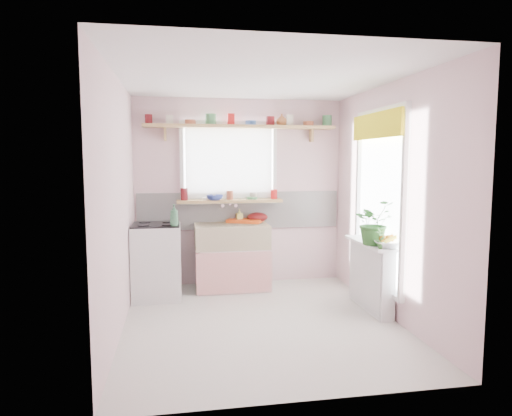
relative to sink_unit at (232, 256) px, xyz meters
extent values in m
plane|color=beige|center=(0.15, -1.29, -0.43)|extent=(3.20, 3.20, 0.00)
plane|color=white|center=(0.15, -1.29, 2.07)|extent=(3.20, 3.20, 0.00)
plane|color=beige|center=(0.15, 0.31, 0.82)|extent=(2.80, 0.00, 2.80)
plane|color=beige|center=(0.15, -2.89, 0.82)|extent=(2.80, 0.00, 2.80)
plane|color=beige|center=(-1.25, -1.29, 0.82)|extent=(0.00, 3.20, 3.20)
plane|color=beige|center=(1.55, -1.29, 0.82)|extent=(0.00, 3.20, 3.20)
cube|color=white|center=(0.15, 0.29, 0.57)|extent=(2.74, 0.03, 0.50)
cube|color=pink|center=(0.15, 0.29, 0.37)|extent=(2.74, 0.02, 0.12)
cube|color=white|center=(0.00, 0.30, 1.22)|extent=(1.20, 0.01, 1.00)
cube|color=white|center=(0.00, 0.24, 1.22)|extent=(1.15, 0.02, 0.95)
cube|color=white|center=(1.54, -1.09, 0.82)|extent=(0.01, 1.10, 1.90)
cube|color=yellow|center=(1.46, -1.09, 1.63)|extent=(0.03, 1.20, 0.28)
cube|color=white|center=(0.00, 0.01, -0.16)|extent=(0.85, 0.55, 0.55)
cube|color=#E04242|center=(0.00, -0.27, -0.16)|extent=(0.95, 0.02, 0.53)
cube|color=#BEAD8B|center=(0.00, 0.01, 0.27)|extent=(0.95, 0.55, 0.30)
cylinder|color=silver|center=(0.00, 0.26, 0.67)|extent=(0.03, 0.22, 0.03)
cube|color=white|center=(-0.95, -0.24, 0.02)|extent=(0.58, 0.58, 0.90)
cube|color=black|center=(-0.95, -0.24, 0.47)|extent=(0.56, 0.56, 0.02)
cylinder|color=black|center=(-1.09, -0.38, 0.49)|extent=(0.14, 0.14, 0.01)
cylinder|color=black|center=(-0.81, -0.38, 0.49)|extent=(0.14, 0.14, 0.01)
cylinder|color=black|center=(-1.09, -0.10, 0.49)|extent=(0.14, 0.14, 0.01)
cylinder|color=black|center=(-0.81, -0.10, 0.49)|extent=(0.14, 0.14, 0.01)
cube|color=white|center=(1.45, -1.09, -0.06)|extent=(0.15, 0.90, 0.75)
cube|color=white|center=(1.42, -1.09, 0.33)|extent=(0.22, 0.95, 0.03)
cube|color=tan|center=(0.00, 0.19, 0.71)|extent=(1.40, 0.22, 0.04)
cube|color=tan|center=(0.15, 0.18, 1.69)|extent=(2.52, 0.24, 0.04)
cylinder|color=#590F14|center=(-1.03, 0.18, 1.77)|extent=(0.11, 0.11, 0.12)
cylinder|color=silver|center=(-0.77, 0.18, 1.77)|extent=(0.11, 0.11, 0.12)
cylinder|color=#A55133|center=(-0.51, 0.18, 1.74)|extent=(0.11, 0.11, 0.06)
cylinder|color=#3F7F4C|center=(-0.24, 0.18, 1.77)|extent=(0.11, 0.11, 0.12)
cylinder|color=red|center=(0.02, 0.18, 1.77)|extent=(0.11, 0.11, 0.12)
cylinder|color=#3359A5|center=(0.28, 0.18, 1.74)|extent=(0.11, 0.11, 0.06)
cylinder|color=#590F14|center=(0.54, 0.18, 1.77)|extent=(0.11, 0.11, 0.12)
cylinder|color=silver|center=(0.81, 0.18, 1.77)|extent=(0.11, 0.11, 0.12)
cylinder|color=#A55133|center=(1.07, 0.18, 1.74)|extent=(0.11, 0.11, 0.06)
cylinder|color=#3F7F4C|center=(1.33, 0.18, 1.77)|extent=(0.11, 0.11, 0.12)
cylinder|color=#590F14|center=(-0.62, 0.19, 0.79)|extent=(0.11, 0.11, 0.12)
cylinder|color=silver|center=(-0.31, 0.19, 0.79)|extent=(0.11, 0.11, 0.12)
cylinder|color=#A55133|center=(0.00, 0.19, 0.76)|extent=(0.11, 0.11, 0.06)
cylinder|color=#3F7F4C|center=(0.31, 0.19, 0.79)|extent=(0.11, 0.11, 0.12)
cylinder|color=red|center=(0.62, 0.19, 0.79)|extent=(0.11, 0.11, 0.12)
cube|color=#F15415|center=(0.21, 0.21, 0.44)|extent=(0.54, 0.49, 0.04)
ellipsoid|color=#580F10|center=(0.37, 0.21, 0.48)|extent=(0.29, 0.29, 0.13)
imported|color=#2E692A|center=(1.40, -1.26, 0.59)|extent=(0.52, 0.48, 0.49)
imported|color=white|center=(1.48, -1.43, 0.38)|extent=(0.35, 0.35, 0.07)
imported|color=#346829|center=(1.36, -1.49, 0.45)|extent=(0.13, 0.10, 0.21)
imported|color=#CBC75A|center=(0.13, 0.21, 0.51)|extent=(0.09, 0.09, 0.18)
imported|color=beige|center=(0.33, 0.25, 0.77)|extent=(0.14, 0.14, 0.09)
imported|color=#30429E|center=(-0.21, 0.13, 0.76)|extent=(0.26, 0.26, 0.07)
imported|color=#AD6535|center=(0.71, 0.20, 1.79)|extent=(0.18, 0.18, 0.16)
imported|color=#38714D|center=(-0.73, -0.46, 0.61)|extent=(0.13, 0.13, 0.26)
sphere|color=orange|center=(1.48, -1.43, 0.44)|extent=(0.08, 0.08, 0.08)
sphere|color=orange|center=(1.54, -1.40, 0.44)|extent=(0.08, 0.08, 0.08)
sphere|color=orange|center=(1.43, -1.41, 0.44)|extent=(0.08, 0.08, 0.08)
cylinder|color=yellow|center=(1.50, -1.48, 0.45)|extent=(0.18, 0.04, 0.10)
camera|label=1|loc=(-0.68, -5.83, 1.26)|focal=32.00mm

